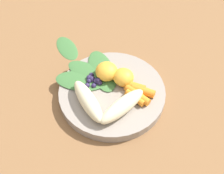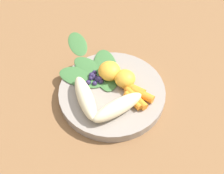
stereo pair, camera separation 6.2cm
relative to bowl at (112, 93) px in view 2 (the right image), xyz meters
The scene contains 15 objects.
ground_plane 0.01m from the bowl, ahead, with size 2.40×2.40×0.00m, color brown.
bowl is the anchor object (origin of this frame).
banana_peeled_left 0.07m from the bowl, 130.24° to the right, with size 0.12×0.03×0.03m, color beige.
banana_peeled_right 0.07m from the bowl, 159.51° to the left, with size 0.12×0.03×0.03m, color beige.
orange_segment_near 0.05m from the bowl, 46.72° to the left, with size 0.05×0.05×0.04m, color #F4A833.
orange_segment_far 0.04m from the bowl, 19.17° to the right, with size 0.05×0.05×0.03m, color #F4A833.
carrot_front 0.06m from the bowl, 92.40° to the right, with size 0.02×0.02×0.05m, color orange.
carrot_mid_left 0.06m from the bowl, 81.08° to the right, with size 0.02×0.02×0.06m, color orange.
carrot_mid_right 0.07m from the bowl, 68.92° to the right, with size 0.02×0.02×0.05m, color orange.
carrot_rear 0.05m from the bowl, 57.09° to the right, with size 0.02×0.02×0.05m, color orange.
blueberry_pile 0.05m from the bowl, 92.88° to the left, with size 0.04×0.04×0.02m.
kale_leaf_left 0.06m from the bowl, 52.09° to the left, with size 0.13×0.06×0.01m, color #3D7038.
kale_leaf_right 0.08m from the bowl, 77.43° to the left, with size 0.11×0.05×0.01m, color #3D7038.
kale_leaf_rear 0.08m from the bowl, 100.66° to the left, with size 0.11×0.06×0.01m, color #3D7038.
kale_leaf_stray 0.20m from the bowl, 66.09° to the left, with size 0.10×0.05×0.01m, color #3D7038.
Camera 2 is at (-0.31, -0.24, 0.52)m, focal length 45.78 mm.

